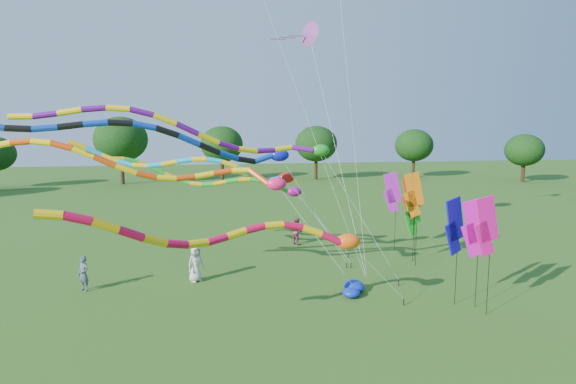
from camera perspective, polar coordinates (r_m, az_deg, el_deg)
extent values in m
plane|color=#265917|center=(19.40, 6.09, -15.39)|extent=(160.00, 160.00, 0.00)
cylinder|color=#382314|center=(73.65, 26.09, 2.00)|extent=(0.50, 0.50, 2.31)
ellipsoid|color=black|center=(73.45, 26.23, 4.34)|extent=(4.88, 4.88, 4.15)
cylinder|color=#382314|center=(72.54, 14.56, 2.54)|extent=(0.50, 0.50, 2.49)
ellipsoid|color=black|center=(72.32, 14.65, 5.11)|extent=(5.26, 5.26, 4.47)
cylinder|color=#382314|center=(75.92, 3.24, 3.26)|extent=(0.50, 0.50, 3.14)
ellipsoid|color=black|center=(75.70, 3.26, 6.35)|extent=(6.63, 6.63, 5.64)
cylinder|color=#382314|center=(68.98, -7.83, 2.89)|extent=(0.50, 0.50, 3.51)
ellipsoid|color=black|center=(68.74, -7.91, 6.69)|extent=(7.40, 7.40, 6.29)
cylinder|color=#382314|center=(70.05, -19.42, 2.26)|extent=(0.50, 0.50, 2.70)
ellipsoid|color=black|center=(69.82, -19.55, 5.14)|extent=(5.71, 5.71, 4.85)
cylinder|color=black|center=(21.71, 13.56, -12.55)|extent=(0.05, 0.05, 0.30)
cylinder|color=silver|center=(20.37, 10.51, -9.24)|extent=(0.02, 0.02, 4.05)
ellipsoid|color=#FF550D|center=(19.19, 7.12, -5.83)|extent=(0.98, 0.63, 0.63)
cylinder|color=red|center=(18.86, 5.11, -5.47)|extent=(0.29, 0.29, 0.86)
cylinder|color=#E6B30B|center=(18.57, 2.84, -4.60)|extent=(0.29, 0.29, 0.82)
cylinder|color=red|center=(18.31, 0.57, -4.05)|extent=(0.29, 0.29, 0.77)
cylinder|color=#E6B30B|center=(18.06, -1.70, -3.96)|extent=(0.29, 0.29, 0.75)
cylinder|color=red|center=(17.81, -3.94, -4.31)|extent=(0.29, 0.29, 0.76)
cylinder|color=#E6B30B|center=(17.54, -6.16, -4.94)|extent=(0.29, 0.29, 0.77)
cylinder|color=red|center=(17.23, -8.39, -5.59)|extent=(0.29, 0.29, 0.77)
cylinder|color=#E6B30B|center=(16.89, -10.67, -6.02)|extent=(0.29, 0.29, 0.77)
cylinder|color=red|center=(16.52, -13.03, -6.03)|extent=(0.29, 0.29, 0.79)
cylinder|color=#E6B30B|center=(16.14, -15.50, -5.57)|extent=(0.29, 0.29, 0.83)
cylinder|color=red|center=(15.78, -18.12, -4.73)|extent=(0.29, 0.29, 0.85)
cylinder|color=#E6B30B|center=(15.51, -20.85, -3.73)|extent=(0.29, 0.29, 0.83)
cylinder|color=red|center=(15.34, -23.67, -2.88)|extent=(0.29, 0.29, 0.79)
cylinder|color=#E6B30B|center=(15.29, -26.51, -2.42)|extent=(0.29, 0.29, 0.76)
cylinder|color=black|center=(22.74, 7.89, -11.46)|extent=(0.05, 0.05, 0.30)
cylinder|color=silver|center=(21.64, 3.40, -5.35)|extent=(0.02, 0.02, 6.03)
ellipsoid|color=#FC1C64|center=(20.98, -1.39, 0.97)|extent=(0.89, 0.57, 0.57)
cylinder|color=#DF3F0B|center=(21.15, -3.47, 1.78)|extent=(0.26, 0.26, 1.10)
cylinder|color=yellow|center=(21.37, -5.64, 2.56)|extent=(0.26, 0.26, 0.79)
cylinder|color=#DF3F0B|center=(21.36, -7.76, 2.36)|extent=(0.26, 0.26, 0.80)
cylinder|color=yellow|center=(21.33, -9.88, 1.99)|extent=(0.26, 0.26, 0.81)
cylinder|color=#DF3F0B|center=(21.26, -12.02, 1.67)|extent=(0.26, 0.26, 0.81)
cylinder|color=yellow|center=(21.17, -14.19, 1.60)|extent=(0.26, 0.26, 0.82)
cylinder|color=#DF3F0B|center=(21.09, -16.41, 1.90)|extent=(0.26, 0.26, 0.84)
cylinder|color=yellow|center=(21.03, -18.64, 2.55)|extent=(0.26, 0.26, 0.88)
cylinder|color=#DF3F0B|center=(21.03, -20.89, 3.43)|extent=(0.26, 0.26, 0.89)
cylinder|color=yellow|center=(21.11, -23.09, 4.30)|extent=(0.26, 0.26, 0.86)
cylinder|color=#DF3F0B|center=(21.29, -25.21, 4.97)|extent=(0.26, 0.26, 0.82)
cylinder|color=yellow|center=(21.57, -27.21, 5.28)|extent=(0.26, 0.26, 0.80)
cylinder|color=#DF3F0B|center=(21.94, -29.07, 5.20)|extent=(0.26, 0.26, 0.80)
cylinder|color=yellow|center=(22.39, -30.79, 4.86)|extent=(0.26, 0.26, 0.82)
cylinder|color=black|center=(24.13, 12.97, -10.44)|extent=(0.05, 0.05, 0.30)
cylinder|color=silver|center=(22.33, 8.72, -3.10)|extent=(0.02, 0.02, 7.52)
ellipsoid|color=#18871F|center=(21.09, 3.90, 4.97)|extent=(0.79, 0.51, 0.51)
cylinder|color=#5B0B7C|center=(21.03, 1.73, 5.14)|extent=(0.23, 0.23, 0.96)
cylinder|color=yellow|center=(20.91, -0.58, 5.16)|extent=(0.23, 0.23, 0.85)
cylinder|color=#5B0B7C|center=(20.52, -2.67, 4.93)|extent=(0.23, 0.23, 0.85)
cylinder|color=yellow|center=(20.13, -4.82, 4.99)|extent=(0.23, 0.23, 0.86)
cylinder|color=#5B0B7C|center=(19.75, -7.06, 5.46)|extent=(0.23, 0.23, 0.89)
cylinder|color=yellow|center=(19.42, -9.40, 6.30)|extent=(0.23, 0.23, 0.92)
cylinder|color=#5B0B7C|center=(19.17, -11.85, 7.34)|extent=(0.23, 0.23, 0.93)
cylinder|color=yellow|center=(19.02, -14.37, 8.34)|extent=(0.23, 0.23, 0.90)
cylinder|color=#5B0B7C|center=(18.98, -16.94, 9.05)|extent=(0.23, 0.23, 0.86)
cylinder|color=yellow|center=(19.04, -19.50, 9.32)|extent=(0.23, 0.23, 0.84)
cylinder|color=#5B0B7C|center=(19.19, -22.02, 9.15)|extent=(0.23, 0.23, 0.85)
cylinder|color=yellow|center=(19.42, -24.45, 8.68)|extent=(0.23, 0.23, 0.86)
cylinder|color=#5B0B7C|center=(19.70, -26.81, 8.16)|extent=(0.23, 0.23, 0.86)
cylinder|color=yellow|center=(20.03, -29.10, 7.82)|extent=(0.23, 0.23, 0.85)
cylinder|color=black|center=(26.51, 6.97, -8.62)|extent=(0.05, 0.05, 0.30)
cylinder|color=silver|center=(24.81, 3.19, -2.35)|extent=(0.02, 0.02, 7.15)
ellipsoid|color=#0C13B4|center=(23.58, -1.03, 4.40)|extent=(0.95, 0.61, 0.61)
cylinder|color=#0B35B6|center=(23.29, -2.89, 4.00)|extent=(0.28, 0.28, 0.98)
cylinder|color=black|center=(22.89, -4.99, 3.78)|extent=(0.28, 0.28, 0.97)
cylinder|color=#0B35B6|center=(22.39, -7.10, 4.29)|extent=(0.28, 0.28, 1.00)
cylinder|color=black|center=(21.95, -9.32, 5.10)|extent=(0.28, 0.28, 1.03)
cylinder|color=#0B35B6|center=(21.60, -11.67, 6.06)|extent=(0.28, 0.28, 1.02)
cylinder|color=black|center=(21.35, -14.14, 6.94)|extent=(0.28, 0.28, 0.99)
cylinder|color=#0B35B6|center=(21.22, -16.68, 7.54)|extent=(0.28, 0.28, 0.96)
cylinder|color=black|center=(21.19, -19.26, 7.74)|extent=(0.28, 0.28, 0.95)
cylinder|color=#0B35B6|center=(21.26, -21.83, 7.57)|extent=(0.28, 0.28, 0.96)
cylinder|color=black|center=(21.40, -24.37, 7.17)|extent=(0.28, 0.28, 0.96)
cylinder|color=#0B35B6|center=(21.60, -26.86, 6.77)|extent=(0.28, 0.28, 0.96)
cylinder|color=black|center=(21.83, -29.32, 6.57)|extent=(0.28, 0.28, 0.95)
cylinder|color=black|center=(26.50, 7.47, -8.63)|extent=(0.05, 0.05, 0.30)
cylinder|color=silver|center=(25.46, 3.73, -3.51)|extent=(0.02, 0.02, 5.88)
ellipsoid|color=red|center=(24.78, -0.22, 1.68)|extent=(0.85, 0.55, 0.55)
cylinder|color=#0DA3E3|center=(24.49, -1.80, 1.50)|extent=(0.25, 0.25, 0.84)
cylinder|color=#F4B40C|center=(24.14, -3.45, 1.74)|extent=(0.25, 0.25, 0.83)
cylinder|color=#0DA3E3|center=(23.97, -5.19, 2.57)|extent=(0.25, 0.25, 0.82)
cylinder|color=#F4B40C|center=(23.90, -6.95, 3.28)|extent=(0.25, 0.25, 0.78)
cylinder|color=#0DA3E3|center=(23.94, -8.72, 3.73)|extent=(0.25, 0.25, 0.75)
cylinder|color=#F4B40C|center=(24.06, -10.47, 3.84)|extent=(0.25, 0.25, 0.75)
cylinder|color=#0DA3E3|center=(24.26, -12.19, 3.66)|extent=(0.25, 0.25, 0.76)
cylinder|color=#F4B40C|center=(24.52, -13.86, 3.34)|extent=(0.25, 0.25, 0.77)
cylinder|color=#0DA3E3|center=(24.79, -15.51, 3.07)|extent=(0.25, 0.25, 0.76)
cylinder|color=#F4B40C|center=(25.04, -17.13, 3.01)|extent=(0.25, 0.25, 0.75)
cylinder|color=#0DA3E3|center=(25.27, -18.74, 3.26)|extent=(0.25, 0.25, 0.76)
cylinder|color=#F4B40C|center=(25.44, -20.38, 3.78)|extent=(0.25, 0.25, 0.80)
cylinder|color=#0DA3E3|center=(25.57, -22.03, 4.47)|extent=(0.25, 0.25, 0.82)
cylinder|color=#F4B40C|center=(25.65, -23.70, 5.17)|extent=(0.25, 0.25, 0.81)
cylinder|color=black|center=(28.50, 7.15, -7.45)|extent=(0.05, 0.05, 0.30)
cylinder|color=silver|center=(27.81, 3.99, -3.65)|extent=(0.02, 0.02, 4.83)
ellipsoid|color=#920D72|center=(27.36, 0.73, 0.05)|extent=(0.88, 0.57, 0.57)
cylinder|color=green|center=(27.02, -0.71, 0.42)|extent=(0.26, 0.26, 0.99)
cylinder|color=orange|center=(26.72, -2.19, 1.07)|extent=(0.26, 0.26, 0.74)
cylinder|color=green|center=(26.79, -3.70, 1.43)|extent=(0.26, 0.26, 0.72)
cylinder|color=orange|center=(26.95, -5.18, 1.49)|extent=(0.26, 0.26, 0.72)
cylinder|color=green|center=(27.18, -6.64, 1.33)|extent=(0.26, 0.26, 0.74)
cylinder|color=orange|center=(27.44, -8.07, 1.08)|extent=(0.26, 0.26, 0.74)
cylinder|color=green|center=(27.70, -9.48, 0.91)|extent=(0.26, 0.26, 0.72)
cylinder|color=orange|center=(27.93, -10.88, 0.96)|extent=(0.26, 0.26, 0.71)
cylinder|color=green|center=(28.10, -12.28, 1.27)|extent=(0.26, 0.26, 0.74)
cylinder|color=orange|center=(28.22, -13.69, 1.81)|extent=(0.26, 0.26, 0.77)
cylinder|color=green|center=(28.28, -15.12, 2.48)|extent=(0.26, 0.26, 0.79)
cylinder|color=orange|center=(28.30, -16.58, 3.11)|extent=(0.26, 0.26, 0.78)
cylinder|color=green|center=(28.30, -18.06, 3.56)|extent=(0.26, 0.26, 0.75)
cylinder|color=orange|center=(28.30, -19.54, 3.72)|extent=(0.26, 0.26, 0.73)
cylinder|color=black|center=(23.62, 9.32, -10.74)|extent=(0.04, 0.04, 0.30)
cylinder|color=silver|center=(22.47, 7.03, 13.87)|extent=(0.01, 0.01, 19.55)
cylinder|color=black|center=(23.62, 9.32, -10.74)|extent=(0.04, 0.04, 0.30)
cylinder|color=silver|center=(22.09, -1.14, 17.53)|extent=(0.01, 0.01, 23.65)
cylinder|color=black|center=(23.62, 9.32, -10.74)|extent=(0.04, 0.04, 0.30)
cylinder|color=silver|center=(25.31, 5.62, 5.41)|extent=(0.01, 0.01, 14.22)
cone|color=purple|center=(28.75, 2.46, 18.29)|extent=(1.82, 1.87, 1.57)
cube|color=purple|center=(28.58, 1.02, 18.05)|extent=(0.90, 0.12, 0.04)
cube|color=purple|center=(28.47, -0.13, 17.85)|extent=(0.90, 0.12, 0.04)
cube|color=purple|center=(28.36, -1.28, 17.64)|extent=(0.90, 0.12, 0.04)
cylinder|color=black|center=(27.08, 15.03, -3.52)|extent=(0.02, 0.02, 4.85)
cube|color=orange|center=(26.72, 14.72, 0.31)|extent=(1.16, 0.24, 1.93)
cube|color=orange|center=(26.82, 14.49, -1.39)|extent=(1.01, 0.22, 1.51)
cylinder|color=black|center=(28.24, 14.85, -4.35)|extent=(0.02, 0.02, 3.59)
cube|color=green|center=(27.87, 14.60, -2.00)|extent=(1.13, 0.42, 1.93)
cube|color=green|center=(27.96, 14.42, -3.63)|extent=(0.98, 0.38, 1.51)
cylinder|color=black|center=(21.81, 19.38, -7.10)|extent=(0.02, 0.02, 4.36)
cube|color=#100B9E|center=(21.30, 19.19, -3.07)|extent=(1.11, 0.48, 1.93)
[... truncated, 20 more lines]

